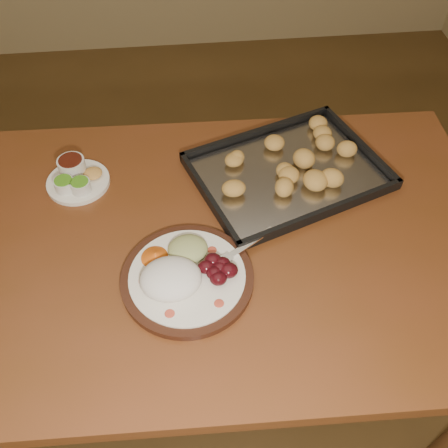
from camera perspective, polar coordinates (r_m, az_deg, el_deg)
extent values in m
plane|color=brown|center=(1.97, -9.93, -11.24)|extent=(4.00, 4.00, 0.00)
cube|color=brown|center=(1.24, -3.01, -2.23)|extent=(1.53, 0.94, 0.04)
cylinder|color=#543319|center=(1.90, -24.02, -1.19)|extent=(0.07, 0.07, 0.71)
cylinder|color=#543319|center=(1.89, 18.04, 1.16)|extent=(0.07, 0.07, 0.71)
cylinder|color=#32170E|center=(1.14, -4.21, -6.24)|extent=(0.30, 0.30, 0.02)
cylinder|color=white|center=(1.13, -4.24, -5.96)|extent=(0.26, 0.26, 0.01)
ellipsoid|color=#C5442F|center=(1.08, -6.23, -10.14)|extent=(0.02, 0.02, 0.00)
ellipsoid|color=#C5442F|center=(1.09, -0.57, -9.05)|extent=(0.02, 0.02, 0.00)
ellipsoid|color=#C5442F|center=(1.17, -1.37, -2.99)|extent=(0.02, 0.02, 0.00)
ellipsoid|color=#C5442F|center=(1.13, -9.19, -6.45)|extent=(0.02, 0.02, 0.00)
ellipsoid|color=silver|center=(1.11, -6.11, -6.24)|extent=(0.17, 0.15, 0.06)
ellipsoid|color=#4E0B13|center=(1.11, -1.08, -5.61)|extent=(0.04, 0.03, 0.03)
ellipsoid|color=#4E0B13|center=(1.13, -0.23, -4.57)|extent=(0.04, 0.03, 0.03)
ellipsoid|color=#4E0B13|center=(1.13, -1.29, -4.18)|extent=(0.04, 0.03, 0.03)
ellipsoid|color=#4E0B13|center=(1.11, 0.53, -5.33)|extent=(0.04, 0.03, 0.03)
ellipsoid|color=#4E0B13|center=(1.12, -2.04, -4.92)|extent=(0.04, 0.03, 0.03)
ellipsoid|color=#4E0B13|center=(1.12, -0.43, -5.04)|extent=(0.04, 0.03, 0.03)
ellipsoid|color=#4E0B13|center=(1.10, -0.65, -6.24)|extent=(0.04, 0.03, 0.03)
ellipsoid|color=tan|center=(1.16, -4.16, -2.87)|extent=(0.11, 0.11, 0.04)
cone|color=#D45713|center=(1.16, -7.84, -3.58)|extent=(0.10, 0.10, 0.03)
cube|color=white|center=(1.18, 2.94, -2.22)|extent=(0.13, 0.09, 0.00)
cube|color=white|center=(1.15, 0.00, -4.12)|extent=(0.05, 0.04, 0.00)
cylinder|color=white|center=(1.13, -0.69, -5.10)|extent=(0.03, 0.02, 0.00)
cylinder|color=white|center=(1.13, -0.90, -4.89)|extent=(0.03, 0.02, 0.00)
cylinder|color=white|center=(1.14, -1.12, -4.67)|extent=(0.03, 0.02, 0.00)
cylinder|color=white|center=(1.14, -1.33, -4.46)|extent=(0.03, 0.02, 0.00)
cylinder|color=white|center=(1.39, -16.31, 4.63)|extent=(0.17, 0.17, 0.01)
cylinder|color=silver|center=(1.37, -17.77, 4.30)|extent=(0.05, 0.05, 0.03)
cylinder|color=#478E1C|center=(1.35, -17.93, 4.76)|extent=(0.05, 0.05, 0.00)
cylinder|color=silver|center=(1.35, -16.05, 4.19)|extent=(0.05, 0.05, 0.03)
cylinder|color=#478E1C|center=(1.34, -16.19, 4.65)|extent=(0.05, 0.05, 0.00)
cylinder|color=silver|center=(1.40, -16.99, 6.36)|extent=(0.07, 0.07, 0.04)
cylinder|color=#3E130B|center=(1.39, -17.18, 6.98)|extent=(0.06, 0.06, 0.00)
ellipsoid|color=#E0BA4F|center=(1.39, -14.76, 5.64)|extent=(0.05, 0.05, 0.02)
cube|color=black|center=(1.37, 7.27, 5.71)|extent=(0.58, 0.50, 0.01)
cube|color=black|center=(1.47, 3.86, 10.39)|extent=(0.46, 0.18, 0.02)
cube|color=black|center=(1.27, 11.30, 1.29)|extent=(0.46, 0.18, 0.02)
cube|color=black|center=(1.48, 15.27, 8.79)|extent=(0.13, 0.34, 0.02)
cube|color=black|center=(1.28, -1.76, 3.05)|extent=(0.13, 0.34, 0.02)
cube|color=#BDBCC1|center=(1.37, 7.30, 5.90)|extent=(0.54, 0.46, 0.00)
ellipsoid|color=gold|center=(1.38, 9.54, 7.25)|extent=(0.05, 0.05, 0.04)
ellipsoid|color=gold|center=(1.43, 10.72, 8.68)|extent=(0.07, 0.07, 0.04)
ellipsoid|color=gold|center=(1.43, 7.44, 9.24)|extent=(0.07, 0.07, 0.04)
ellipsoid|color=gold|center=(1.41, 7.35, 8.40)|extent=(0.06, 0.06, 0.04)
ellipsoid|color=gold|center=(1.40, 4.67, 8.53)|extent=(0.06, 0.06, 0.04)
ellipsoid|color=gold|center=(1.36, 5.29, 6.96)|extent=(0.07, 0.07, 0.04)
ellipsoid|color=gold|center=(1.33, 2.37, 5.96)|extent=(0.07, 0.07, 0.04)
ellipsoid|color=gold|center=(1.32, 4.29, 5.50)|extent=(0.05, 0.05, 0.04)
ellipsoid|color=gold|center=(1.29, 2.77, 4.06)|extent=(0.07, 0.07, 0.04)
ellipsoid|color=gold|center=(1.29, 6.50, 3.71)|extent=(0.07, 0.07, 0.04)
ellipsoid|color=gold|center=(1.33, 7.81, 5.24)|extent=(0.06, 0.06, 0.04)
ellipsoid|color=gold|center=(1.33, 10.07, 4.91)|extent=(0.06, 0.06, 0.04)
ellipsoid|color=gold|center=(1.33, 11.15, 4.90)|extent=(0.07, 0.07, 0.04)
ellipsoid|color=gold|center=(1.41, 12.71, 7.45)|extent=(0.07, 0.07, 0.04)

